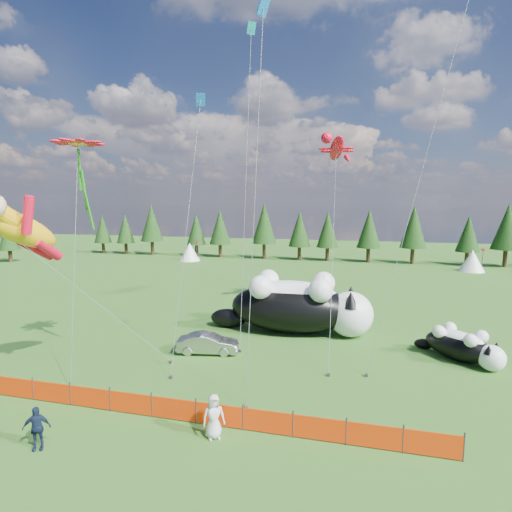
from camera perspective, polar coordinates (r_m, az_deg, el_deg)
The scene contains 15 objects.
ground at distance 20.71m, azimuth -7.85°, elevation -18.17°, with size 160.00×160.00×0.00m, color #12390A.
safety_fence at distance 18.05m, azimuth -11.69°, elevation -20.59°, with size 22.06×0.06×1.10m.
tree_line at distance 62.85m, azimuth 7.63°, elevation 3.01°, with size 90.00×4.00×8.00m, color black, non-canonical shape.
festival_tents at distance 57.87m, azimuth 17.89°, elevation -0.28°, with size 50.00×3.20×2.80m, color white, non-canonical shape.
cat_large at distance 28.00m, azimuth 6.07°, elevation -6.94°, with size 11.47×4.12×4.15m.
cat_small at distance 26.10m, azimuth 27.38°, elevation -11.29°, with size 4.34×4.05×1.91m.
car at distance 24.69m, azimuth -6.89°, elevation -12.29°, with size 1.28×3.67×1.21m, color #A6A7AB.
spectator_c at distance 17.78m, azimuth -28.86°, elevation -20.72°, with size 0.96×0.49×1.64m, color #131E36.
spectator_e at distance 16.54m, azimuth -6.07°, elevation -21.82°, with size 0.85×0.55×1.74m, color silver.
superhero_kite at distance 21.73m, azimuth -30.63°, elevation 3.33°, with size 7.86×6.91×11.04m.
gecko_kite at distance 32.07m, azimuth 11.45°, elevation 14.80°, with size 3.60×14.64×17.41m.
flower_kite at distance 22.43m, azimuth -24.08°, elevation 14.14°, with size 3.04×3.62×12.14m.
diamond_kite_a at distance 23.64m, azimuth -8.15°, elevation 19.29°, with size 0.98×4.17×15.47m.
diamond_kite_c at distance 19.32m, azimuth 0.92°, elevation 29.71°, with size 0.72×2.34×17.91m.
diamond_kite_d at distance 29.93m, azimuth -0.75°, elevation 28.06°, with size 1.18×5.61×21.48m.
Camera 1 is at (7.13, -17.24, 8.99)m, focal length 28.00 mm.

